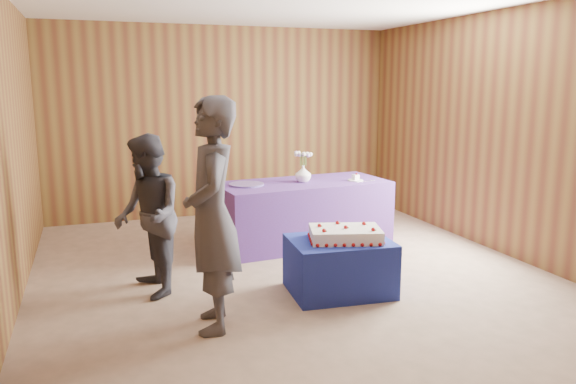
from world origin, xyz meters
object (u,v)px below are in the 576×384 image
cake_table (339,266)px  vase (303,174)px  sheet_cake (345,234)px  guest_left (212,215)px  serving_table (303,213)px  guest_right (148,216)px

cake_table → vase: (0.26, 1.63, 0.60)m
cake_table → sheet_cake: sheet_cake is taller
sheet_cake → guest_left: (-1.28, -0.32, 0.35)m
cake_table → sheet_cake: (0.04, -0.03, 0.31)m
sheet_cake → serving_table: bearing=98.8°
sheet_cake → guest_left: 1.37m
cake_table → guest_right: guest_right is taller
serving_table → sheet_cake: 1.68m
cake_table → serving_table: bearing=85.7°
cake_table → vase: vase is taller
cake_table → guest_right: bearing=167.0°
sheet_cake → cake_table: bearing=153.5°
vase → guest_right: guest_right is taller
cake_table → guest_right: (-1.64, 0.53, 0.48)m
guest_right → serving_table: bearing=114.0°
cake_table → vase: bearing=85.6°
cake_table → guest_left: 1.45m
vase → guest_right: size_ratio=0.13×
sheet_cake → vase: 1.70m
serving_table → sheet_cake: (-0.22, -1.66, 0.18)m
serving_table → guest_left: guest_left is taller
cake_table → sheet_cake: bearing=-38.1°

